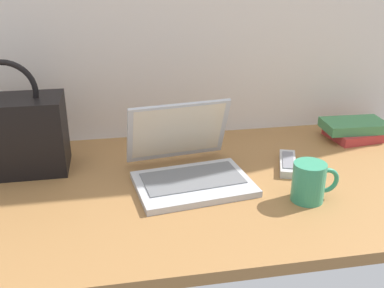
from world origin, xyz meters
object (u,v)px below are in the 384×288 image
handbag (12,134)px  book_stack (353,129)px  laptop (188,165)px  coffee_mug (310,182)px  remote_control_near (288,163)px

handbag → book_stack: bearing=2.9°
handbag → book_stack: (1.10, 0.06, -0.08)m
laptop → coffee_mug: (0.29, -0.17, 0.01)m
book_stack → laptop: bearing=-161.9°
book_stack → handbag: bearing=-177.1°
laptop → handbag: (-0.49, 0.15, 0.07)m
book_stack → coffee_mug: bearing=-131.4°
laptop → coffee_mug: laptop is taller
remote_control_near → handbag: 0.81m
laptop → book_stack: (0.62, 0.20, -0.01)m
coffee_mug → book_stack: size_ratio=0.58×
laptop → remote_control_near: 0.31m
remote_control_near → handbag: size_ratio=0.50×
remote_control_near → laptop: bearing=-175.6°
coffee_mug → remote_control_near: coffee_mug is taller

